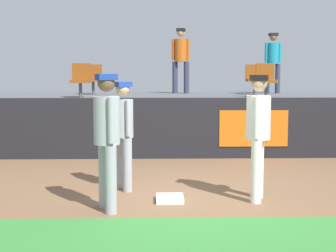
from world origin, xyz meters
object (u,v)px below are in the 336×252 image
Objects in this scene: first_base at (170,198)px; player_fielder_home at (259,129)px; seat_front_right at (266,78)px; spectator_capped at (273,59)px; player_coach_visitor at (123,128)px; player_runner_visitor at (107,132)px; seat_back_right at (254,77)px; seat_back_left at (93,78)px; seat_front_left at (81,78)px; spectator_hooded at (181,56)px.

player_fielder_home is (1.29, 0.03, 1.02)m from first_base.
spectator_capped reaches higher than seat_front_right.
player_fielder_home is at bearing 1.51° from first_base.
seat_front_right reaches higher than player_coach_visitor.
player_coach_visitor is at bearing -92.47° from player_fielder_home.
player_runner_visitor is 2.21× the size of seat_back_right.
seat_back_left is (-4.47, 1.80, 0.00)m from seat_front_right.
first_base is 0.48× the size of seat_front_left.
player_coach_visitor is 2.06× the size of seat_back_left.
seat_front_left is 1.00× the size of seat_back_left.
first_base is at bearing -68.56° from seat_front_left.
first_base is 0.22× the size of player_runner_visitor.
seat_front_right is 1.80m from seat_back_right.
player_coach_visitor is 2.06× the size of seat_front_right.
player_runner_visitor reaches higher than player_fielder_home.
seat_back_right reaches higher than player_fielder_home.
player_fielder_home is 0.97× the size of spectator_hooded.
seat_back_right is 0.48× the size of spectator_capped.
first_base is 0.23× the size of spectator_capped.
player_fielder_home is 2.19× the size of seat_front_right.
player_runner_visitor is 2.21× the size of seat_front_left.
seat_back_right is (1.31, 6.92, 0.67)m from player_fielder_home.
seat_front_left is at bearing -158.76° from seat_back_right.
spectator_hooded is at bearing 14.48° from seat_back_left.
seat_front_left is at bearing -92.82° from seat_back_left.
seat_front_right is at bearing 115.19° from player_coach_visitor.
seat_front_right is at bearing -21.94° from seat_back_left.
seat_front_right is at bearing 0.00° from seat_front_left.
player_runner_visitor is 5.78m from seat_front_left.
player_fielder_home is at bearing -64.99° from seat_back_left.
spectator_hooded is (1.41, 8.07, 1.28)m from player_runner_visitor.
seat_back_left reaches higher than player_runner_visitor.
player_runner_visitor reaches higher than first_base.
player_runner_visitor is 9.13m from spectator_capped.
player_runner_visitor is 8.29m from spectator_hooded.
seat_back_right is 0.44× the size of spectator_hooded.
seat_back_left is (-1.21, 6.21, 0.73)m from player_coach_visitor.
player_runner_visitor is (-0.86, -0.46, 1.04)m from first_base.
player_coach_visitor reaches higher than first_base.
player_fielder_home is at bearing -57.07° from seat_front_left.
seat_back_right is (4.54, 0.00, 0.00)m from seat_back_left.
spectator_capped reaches higher than player_runner_visitor.
seat_front_right is at bearing 70.18° from spectator_capped.
seat_front_left is (-4.56, -0.00, -0.00)m from seat_front_right.
first_base is at bearing -74.45° from seat_back_left.
player_fielder_home is 2.19× the size of seat_back_left.
first_base is 1.65m from player_fielder_home.
spectator_capped is at bearing 121.35° from player_coach_visitor.
player_runner_visitor is at bearing -115.05° from seat_back_right.
player_coach_visitor is 7.08m from seat_back_right.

